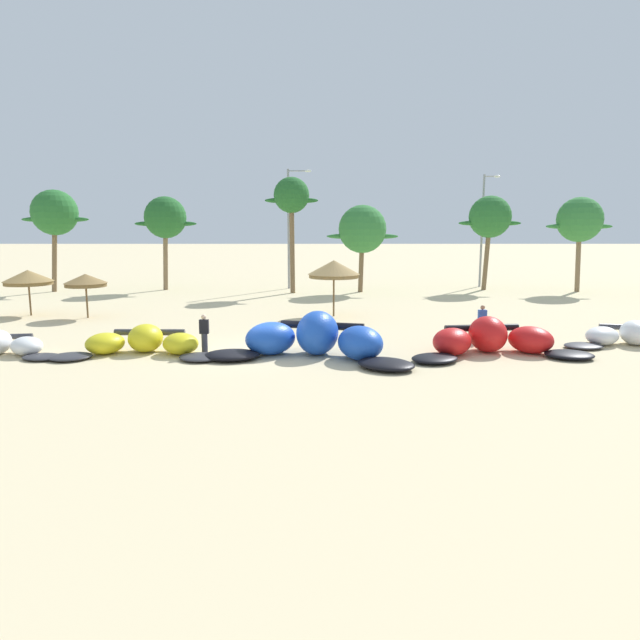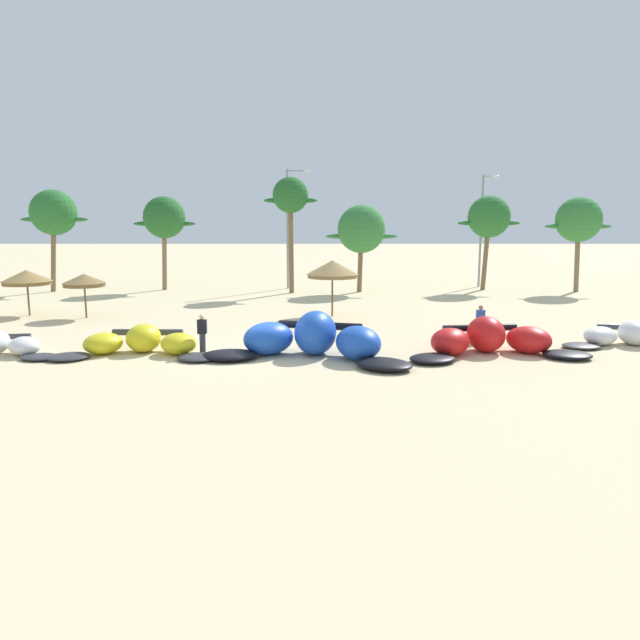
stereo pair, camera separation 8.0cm
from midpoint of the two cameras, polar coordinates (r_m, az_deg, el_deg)
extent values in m
plane|color=beige|center=(23.60, -7.23, -3.20)|extent=(260.00, 260.00, 0.00)
ellipsoid|color=white|center=(25.68, -27.24, -2.31)|extent=(1.89, 1.91, 0.74)
ellipsoid|color=#333338|center=(24.68, -26.04, -3.30)|extent=(1.74, 1.45, 0.20)
ellipsoid|color=#333338|center=(24.18, -23.69, -3.35)|extent=(1.96, 1.83, 0.23)
ellipsoid|color=yellow|center=(24.65, -20.72, -2.19)|extent=(2.05, 2.10, 0.85)
ellipsoid|color=yellow|center=(24.47, -17.10, -1.72)|extent=(1.40, 1.61, 1.14)
ellipsoid|color=yellow|center=(23.71, -13.86, -2.29)|extent=(2.04, 2.09, 0.85)
ellipsoid|color=#333338|center=(22.59, -12.08, -3.61)|extent=(1.98, 1.86, 0.23)
cylinder|color=#333338|center=(24.97, -16.73, -1.18)|extent=(2.92, 0.31, 0.27)
cube|color=#333338|center=(24.32, -17.21, -1.80)|extent=(1.07, 0.59, 0.04)
ellipsoid|color=black|center=(22.44, -8.95, -3.44)|extent=(2.30, 1.85, 0.35)
ellipsoid|color=blue|center=(23.03, -5.15, -1.82)|extent=(2.70, 2.65, 1.30)
ellipsoid|color=blue|center=(22.90, -0.48, -1.27)|extent=(2.12, 2.49, 1.75)
ellipsoid|color=blue|center=(22.12, 3.78, -2.28)|extent=(2.30, 2.59, 1.30)
ellipsoid|color=black|center=(20.89, 6.31, -4.35)|extent=(2.70, 2.57, 0.35)
cylinder|color=black|center=(23.59, -0.02, -0.57)|extent=(3.45, 1.16, 0.32)
cube|color=black|center=(22.70, -0.62, -1.37)|extent=(1.42, 1.06, 0.04)
ellipsoid|color=black|center=(22.17, 11.06, -3.74)|extent=(2.32, 2.16, 0.29)
ellipsoid|color=red|center=(23.43, 12.72, -2.10)|extent=(2.19, 2.33, 1.08)
ellipsoid|color=red|center=(24.36, 16.06, -1.35)|extent=(1.69, 2.01, 1.46)
ellipsoid|color=red|center=(24.71, 19.92, -1.84)|extent=(2.34, 2.37, 1.08)
ellipsoid|color=black|center=(24.35, 23.23, -3.16)|extent=(2.14, 1.88, 0.29)
cylinder|color=black|center=(24.92, 15.50, -0.75)|extent=(3.16, 0.65, 0.29)
cube|color=black|center=(24.20, 16.22, -1.43)|extent=(1.22, 0.79, 0.04)
ellipsoid|color=#333338|center=(26.56, 24.42, -2.33)|extent=(1.75, 1.45, 0.21)
ellipsoid|color=white|center=(27.59, 25.94, -1.41)|extent=(2.06, 2.03, 0.79)
ellipsoid|color=white|center=(28.25, 28.61, -1.09)|extent=(1.63, 1.88, 1.06)
cylinder|color=#333338|center=(28.77, 28.34, -0.65)|extent=(2.69, 0.88, 0.25)
cube|color=#333338|center=(28.10, 28.69, -1.15)|extent=(1.09, 0.80, 0.04)
cylinder|color=brown|center=(36.65, -26.98, 1.91)|extent=(0.10, 0.10, 1.95)
cone|color=olive|center=(36.52, -27.13, 3.93)|extent=(2.72, 2.72, 0.65)
cylinder|color=olive|center=(36.56, -27.08, 3.27)|extent=(2.58, 2.58, 0.20)
cylinder|color=brown|center=(34.38, -22.27, 1.79)|extent=(0.10, 0.10, 1.94)
cone|color=olive|center=(34.25, -22.40, 3.82)|extent=(2.31, 2.31, 0.51)
cylinder|color=brown|center=(34.29, -22.36, 3.23)|extent=(2.20, 2.20, 0.20)
cylinder|color=brown|center=(32.44, 1.17, 2.46)|extent=(0.10, 0.10, 2.37)
cone|color=#9E7F4C|center=(32.29, 1.18, 5.24)|extent=(2.93, 2.93, 0.79)
cylinder|color=olive|center=(32.33, 1.17, 4.37)|extent=(2.78, 2.78, 0.20)
cylinder|color=#383842|center=(23.43, -11.57, -2.34)|extent=(0.24, 0.24, 0.85)
cube|color=black|center=(23.30, -11.63, -0.65)|extent=(0.36, 0.22, 0.56)
sphere|color=beige|center=(23.24, -11.66, 0.30)|extent=(0.20, 0.20, 0.20)
cylinder|color=#383842|center=(26.52, 15.49, -1.13)|extent=(0.24, 0.24, 0.85)
cube|color=#2D51A8|center=(26.40, 15.56, 0.37)|extent=(0.36, 0.22, 0.56)
sphere|color=#9E7051|center=(26.35, 15.60, 1.21)|extent=(0.20, 0.20, 0.20)
cylinder|color=brown|center=(48.68, -24.97, 6.08)|extent=(0.83, 0.36, 6.02)
sphere|color=#286B2D|center=(48.54, -24.96, 9.63)|extent=(3.42, 3.42, 3.42)
ellipsoid|color=#286B2D|center=(49.12, -26.39, 8.91)|extent=(2.40, 0.50, 0.36)
ellipsoid|color=#286B2D|center=(47.98, -23.42, 9.13)|extent=(2.40, 0.50, 0.36)
cylinder|color=#7F6647|center=(47.11, -15.22, 6.33)|extent=(0.57, 0.36, 5.67)
sphere|color=#236028|center=(47.03, -15.25, 9.78)|extent=(3.23, 3.23, 3.23)
ellipsoid|color=#236028|center=(47.37, -16.75, 9.12)|extent=(2.26, 0.50, 0.36)
ellipsoid|color=#236028|center=(46.71, -13.67, 9.25)|extent=(2.26, 0.50, 0.36)
cylinder|color=brown|center=(43.36, -2.96, 7.46)|extent=(0.41, 0.36, 7.26)
sphere|color=#236028|center=(43.39, -3.03, 12.26)|extent=(2.63, 2.63, 2.63)
ellipsoid|color=#236028|center=(43.44, -4.44, 11.72)|extent=(1.84, 0.50, 0.36)
ellipsoid|color=#236028|center=(43.33, -1.61, 11.75)|extent=(1.84, 0.50, 0.36)
cylinder|color=brown|center=(44.17, 3.93, 5.87)|extent=(0.47, 0.36, 4.78)
sphere|color=#337A38|center=(44.09, 4.04, 8.97)|extent=(3.62, 3.62, 3.62)
ellipsoid|color=#337A38|center=(44.01, 2.14, 8.28)|extent=(2.53, 0.50, 0.36)
ellipsoid|color=#337A38|center=(44.22, 5.93, 8.24)|extent=(2.53, 0.50, 0.36)
cylinder|color=brown|center=(47.32, 16.01, 6.33)|extent=(0.61, 0.36, 5.72)
sphere|color=#286B2D|center=(47.30, 16.31, 9.78)|extent=(3.26, 3.26, 3.26)
ellipsoid|color=#286B2D|center=(46.95, 14.74, 9.26)|extent=(2.28, 0.50, 0.36)
ellipsoid|color=#286B2D|center=(47.68, 17.80, 9.11)|extent=(2.28, 0.50, 0.36)
cylinder|color=#7F6647|center=(48.41, 24.02, 5.81)|extent=(0.54, 0.36, 5.49)
sphere|color=#337A38|center=(48.31, 24.14, 9.06)|extent=(3.39, 3.39, 3.39)
ellipsoid|color=#337A38|center=(47.78, 22.60, 8.55)|extent=(2.37, 0.50, 0.36)
ellipsoid|color=#337A38|center=(48.87, 25.57, 8.36)|extent=(2.37, 0.50, 0.36)
cylinder|color=gray|center=(46.47, -3.32, 8.92)|extent=(0.18, 0.18, 9.42)
cylinder|color=gray|center=(46.61, -2.38, 14.54)|extent=(1.56, 0.10, 0.10)
ellipsoid|color=silver|center=(46.59, -1.39, 14.55)|extent=(0.56, 0.24, 0.20)
cylinder|color=gray|center=(49.58, 15.55, 8.45)|extent=(0.18, 0.18, 9.11)
cylinder|color=gray|center=(49.86, 16.36, 13.50)|extent=(1.01, 0.10, 0.10)
ellipsoid|color=silver|center=(50.00, 16.93, 13.46)|extent=(0.56, 0.24, 0.20)
camera|label=1|loc=(0.04, -90.09, -0.02)|focal=32.32mm
camera|label=2|loc=(0.04, 89.91, 0.02)|focal=32.32mm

